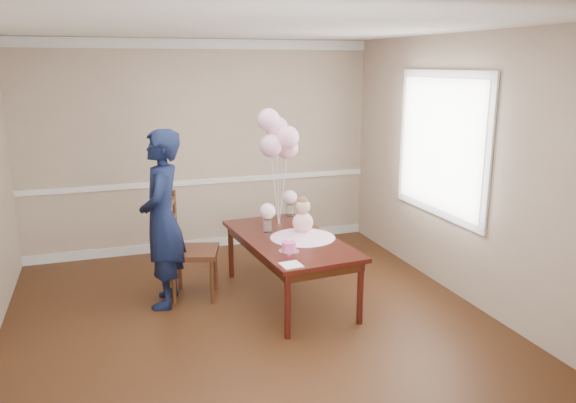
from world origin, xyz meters
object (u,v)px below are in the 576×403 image
(dining_chair_seat, at_px, (194,252))
(woman, at_px, (162,219))
(birthday_cake, at_px, (289,246))
(dining_table_top, at_px, (289,240))

(dining_chair_seat, distance_m, woman, 0.52)
(birthday_cake, bearing_deg, dining_chair_seat, 134.95)
(dining_table_top, distance_m, dining_chair_seat, 1.00)
(dining_table_top, distance_m, birthday_cake, 0.44)
(birthday_cake, bearing_deg, woman, 148.00)
(dining_table_top, bearing_deg, dining_chair_seat, 153.32)
(woman, bearing_deg, dining_table_top, 92.63)
(birthday_cake, bearing_deg, dining_table_top, 70.93)
(dining_table_top, bearing_deg, birthday_cake, -113.96)
(birthday_cake, height_order, woman, woman)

